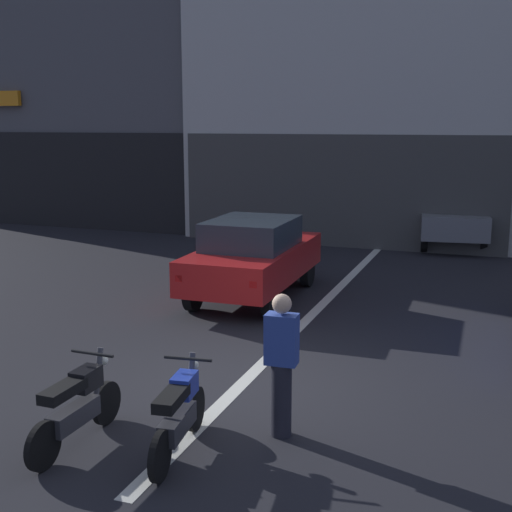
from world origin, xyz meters
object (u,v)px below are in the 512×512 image
at_px(car_red_crossing_near, 254,256).
at_px(motorcycle_black_row_leftmost, 77,406).
at_px(motorcycle_blue_row_left_mid, 179,413).
at_px(car_grey_down_street, 451,215).
at_px(person_by_motorcycles, 281,364).

bearing_deg(car_red_crossing_near, motorcycle_black_row_leftmost, -86.72).
bearing_deg(motorcycle_blue_row_left_mid, car_red_crossing_near, 103.42).
xyz_separation_m(motorcycle_black_row_leftmost, motorcycle_blue_row_left_mid, (1.14, 0.22, 0.00)).
bearing_deg(motorcycle_black_row_leftmost, motorcycle_blue_row_left_mid, 10.99).
bearing_deg(car_grey_down_street, person_by_motorcycles, -93.76).
relative_size(car_grey_down_street, motorcycle_blue_row_left_mid, 2.58).
relative_size(motorcycle_blue_row_left_mid, person_by_motorcycles, 1.00).
bearing_deg(car_grey_down_street, motorcycle_blue_row_left_mid, -97.19).
xyz_separation_m(car_grey_down_street, motorcycle_black_row_leftmost, (-2.92, -14.29, -0.43)).
height_order(motorcycle_blue_row_left_mid, person_by_motorcycles, person_by_motorcycles).
distance_m(car_grey_down_street, motorcycle_black_row_leftmost, 14.59).
distance_m(car_grey_down_street, person_by_motorcycles, 13.32).
height_order(motorcycle_black_row_leftmost, motorcycle_blue_row_left_mid, same).
bearing_deg(car_grey_down_street, motorcycle_black_row_leftmost, -101.54).
bearing_deg(car_red_crossing_near, car_grey_down_street, 66.82).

